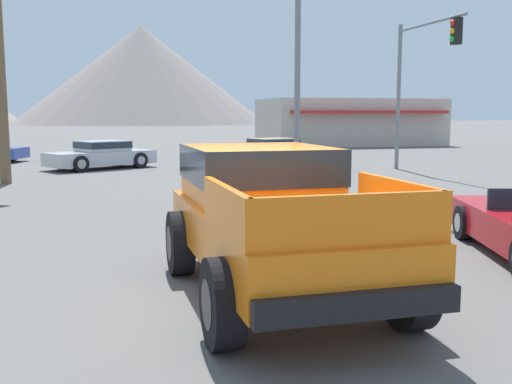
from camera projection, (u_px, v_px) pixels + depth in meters
name	position (u px, v px, depth m)	size (l,w,h in m)	color
ground_plane	(248.00, 300.00, 7.36)	(320.00, 320.00, 0.00)	#5B5956
orange_pickup_truck	(270.00, 210.00, 7.67)	(2.34, 4.84, 1.84)	orange
parked_car_silver	(101.00, 154.00, 24.80)	(4.68, 3.62, 1.16)	#B7BABF
parked_car_tan	(275.00, 150.00, 27.47)	(4.81, 3.16, 1.15)	tan
traffic_light_main	(421.00, 65.00, 22.62)	(0.38, 4.48, 5.82)	slate
street_lamp_post	(298.00, 19.00, 14.01)	(0.90, 0.24, 7.41)	slate
storefront_building	(350.00, 122.00, 43.35)	(12.52, 7.08, 3.30)	#BCB2A3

